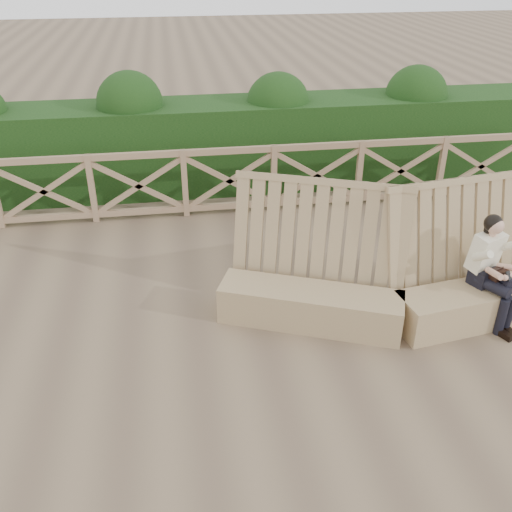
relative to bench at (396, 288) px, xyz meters
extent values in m
plane|color=brown|center=(-1.58, -0.28, -0.40)|extent=(60.00, 60.00, 0.00)
cube|color=#9D7D59|center=(-1.01, 0.05, -0.17)|extent=(2.12, 1.26, 0.45)
cube|color=#9D7D59|center=(-0.90, 0.29, 0.40)|extent=(2.10, 1.21, 1.56)
cube|color=#9D7D59|center=(0.99, -0.20, -0.17)|extent=(2.14, 0.81, 0.45)
cube|color=#9D7D59|center=(0.95, 0.07, 0.40)|extent=(2.13, 0.75, 1.56)
cube|color=black|center=(0.99, -0.11, 0.15)|extent=(0.38, 0.34, 0.20)
cube|color=beige|center=(0.98, -0.07, 0.45)|extent=(0.43, 0.38, 0.47)
sphere|color=tan|center=(0.99, -0.11, 0.79)|extent=(0.25, 0.25, 0.19)
sphere|color=black|center=(0.98, -0.08, 0.81)|extent=(0.27, 0.27, 0.20)
cylinder|color=black|center=(1.00, -0.32, 0.13)|extent=(0.28, 0.43, 0.13)
cylinder|color=black|center=(1.12, -0.24, 0.19)|extent=(0.29, 0.43, 0.15)
cylinder|color=black|center=(1.06, -0.50, -0.17)|extent=(0.14, 0.14, 0.45)
cylinder|color=black|center=(1.17, -0.47, -0.17)|extent=(0.14, 0.14, 0.45)
cube|color=black|center=(1.10, -0.57, -0.36)|extent=(0.16, 0.23, 0.07)
cube|color=black|center=(1.18, -0.55, -0.36)|extent=(0.16, 0.23, 0.07)
cube|color=black|center=(1.07, -0.25, 0.24)|extent=(0.24, 0.20, 0.14)
cube|color=black|center=(1.11, -0.39, 0.29)|extent=(0.09, 0.10, 0.11)
cube|color=#7C6048|center=(-1.58, 3.22, 0.65)|extent=(10.10, 0.07, 0.10)
cube|color=#7C6048|center=(-1.58, 3.22, -0.28)|extent=(10.10, 0.07, 0.10)
cube|color=black|center=(-1.58, 4.42, 0.35)|extent=(12.00, 1.20, 1.50)
camera|label=1|loc=(-2.46, -5.25, 3.56)|focal=40.00mm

